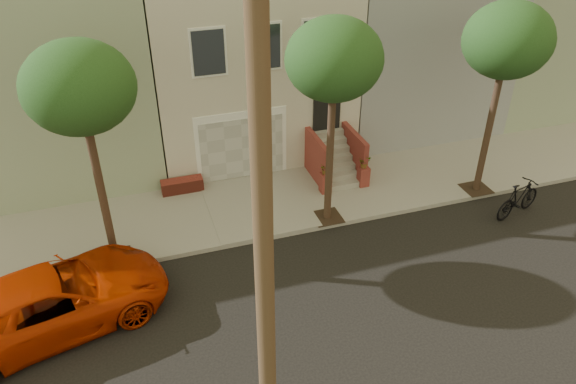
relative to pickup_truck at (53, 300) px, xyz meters
name	(u,v)px	position (x,y,z in m)	size (l,w,h in m)	color
ground	(346,311)	(6.99, -1.86, -0.77)	(90.00, 90.00, 0.00)	black
sidewalk	(283,201)	(6.99, 3.49, -0.70)	(40.00, 3.70, 0.15)	#9A968C
house_row	(237,44)	(6.99, 9.33, 2.87)	(33.10, 11.70, 7.00)	beige
tree_left	(79,89)	(1.49, 2.04, 4.48)	(2.70, 2.57, 6.30)	#2D2116
tree_mid	(334,61)	(7.99, 2.04, 4.48)	(2.70, 2.57, 6.30)	#2D2116
tree_right	(508,41)	(13.49, 2.04, 4.48)	(2.70, 2.57, 6.30)	#2D2116
pickup_truck	(53,300)	(0.00, 0.00, 0.00)	(2.56, 5.56, 1.55)	#BC2A02
motorcycle	(519,199)	(13.93, 0.50, -0.17)	(0.57, 2.00, 1.20)	black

